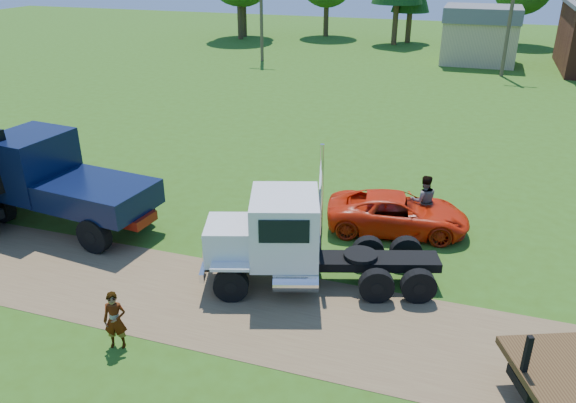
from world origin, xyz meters
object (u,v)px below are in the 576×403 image
(orange_pickup, at_px, (398,213))
(white_semi_tractor, at_px, (287,240))
(navy_truck, at_px, (49,179))
(spectator_a, at_px, (115,320))

(orange_pickup, bearing_deg, white_semi_tractor, 140.29)
(white_semi_tractor, xyz_separation_m, orange_pickup, (2.61, 4.46, -0.75))
(navy_truck, bearing_deg, orange_pickup, 21.18)
(white_semi_tractor, relative_size, orange_pickup, 1.44)
(white_semi_tractor, xyz_separation_m, navy_truck, (-9.39, 1.21, 0.24))
(navy_truck, bearing_deg, white_semi_tractor, -1.32)
(spectator_a, bearing_deg, orange_pickup, 37.82)
(white_semi_tractor, distance_m, navy_truck, 9.48)
(navy_truck, bearing_deg, spectator_a, -34.58)
(navy_truck, xyz_separation_m, orange_pickup, (12.00, 3.25, -0.99))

